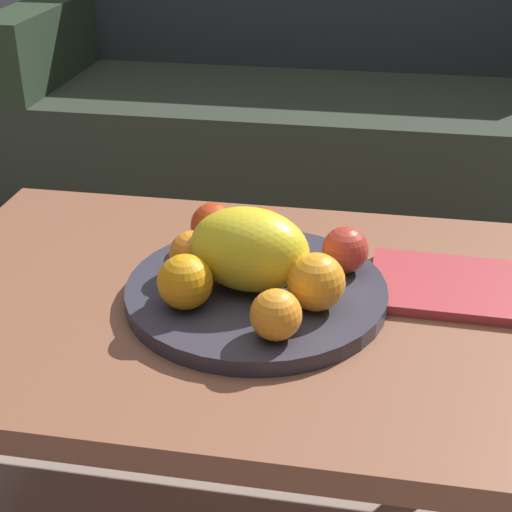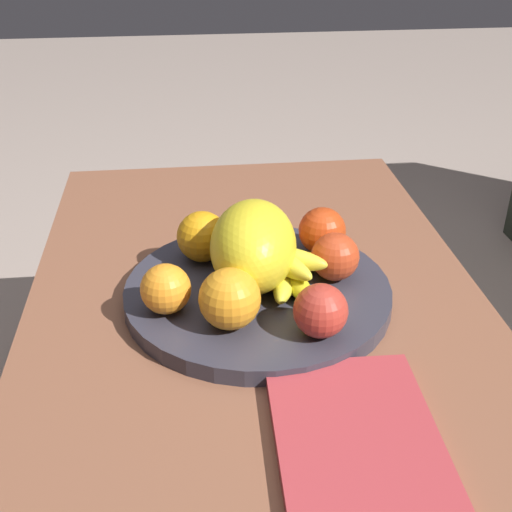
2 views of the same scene
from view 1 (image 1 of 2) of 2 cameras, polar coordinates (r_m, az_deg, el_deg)
The scene contains 14 objects.
ground_plane at distance 1.42m, azimuth -0.86°, elevation -17.70°, with size 8.00×8.00×0.00m, color gray.
coffee_table at distance 1.18m, azimuth -0.99°, elevation -5.00°, with size 1.03×0.68×0.42m.
couch at distance 2.37m, azimuth 3.83°, elevation 10.55°, with size 1.70×0.70×0.90m.
fruit_bowl at distance 1.14m, azimuth 0.00°, elevation -2.76°, with size 0.39×0.39×0.03m, color #34323E.
melon_large_front at distance 1.11m, azimuth -0.49°, elevation 0.50°, with size 0.18×0.12×0.12m, color yellow.
orange_front at distance 1.07m, azimuth -5.30°, elevation -1.93°, with size 0.08×0.08×0.08m, color orange.
orange_left at distance 1.15m, azimuth -4.75°, elevation 0.16°, with size 0.07×0.07×0.07m, color orange.
orange_right at distance 1.07m, azimuth 4.49°, elevation -1.94°, with size 0.08×0.08×0.08m, color orange.
orange_back at distance 1.00m, azimuth 1.49°, elevation -4.40°, with size 0.07×0.07×0.07m, color orange.
apple_front at distance 1.23m, azimuth 0.50°, elevation 2.00°, with size 0.07×0.07×0.07m, color #BB3D1D.
apple_left at distance 1.24m, azimuth -3.18°, elevation 2.28°, with size 0.07×0.07×0.07m, color #BE3A14.
apple_right at distance 1.17m, azimuth 6.66°, elevation 0.45°, with size 0.07×0.07×0.07m, color #B53629.
banana_bunch at distance 1.16m, azimuth 0.22°, elevation -0.07°, with size 0.16×0.16×0.06m.
magazine at distance 1.21m, azimuth 14.46°, elevation -2.22°, with size 0.25×0.18×0.02m, color #AE363B.
Camera 1 is at (0.19, -0.97, 1.02)m, focal length 53.76 mm.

